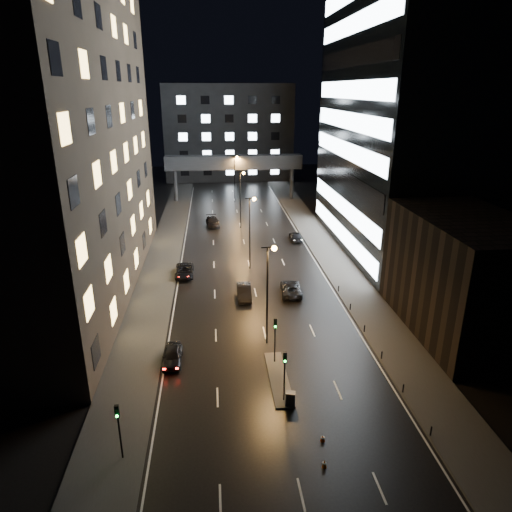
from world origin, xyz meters
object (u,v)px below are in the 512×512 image
(car_away_c, at_px, (184,271))
(car_toward_b, at_px, (296,236))
(utility_cabinet, at_px, (290,399))
(car_away_a, at_px, (172,356))
(car_away_b, at_px, (244,292))
(car_away_d, at_px, (213,222))
(car_toward_a, at_px, (291,288))

(car_away_c, height_order, car_toward_b, car_away_c)
(car_away_c, bearing_deg, utility_cabinet, -71.65)
(car_away_a, relative_size, car_away_b, 0.88)
(car_away_a, relative_size, car_away_d, 0.78)
(car_away_d, xyz_separation_m, utility_cabinet, (5.73, -51.53, -0.04))
(car_toward_b, bearing_deg, car_away_a, 65.79)
(car_away_a, relative_size, car_toward_a, 0.81)
(car_away_a, bearing_deg, car_away_b, 60.79)
(car_away_b, relative_size, utility_cabinet, 4.02)
(utility_cabinet, bearing_deg, car_away_b, 111.69)
(car_toward_a, xyz_separation_m, utility_cabinet, (-3.60, -20.91, 0.02))
(car_away_c, relative_size, car_toward_a, 0.99)
(car_away_a, height_order, car_away_d, car_away_d)
(car_away_a, xyz_separation_m, car_toward_b, (17.63, 34.56, -0.05))
(car_away_a, height_order, car_toward_a, car_toward_a)
(car_away_d, distance_m, car_toward_a, 32.01)
(car_away_c, xyz_separation_m, utility_cabinet, (9.67, -27.91, 0.03))
(car_away_b, distance_m, utility_cabinet, 20.42)
(car_away_b, xyz_separation_m, car_away_d, (-3.53, 31.23, -0.00))
(car_away_b, bearing_deg, car_toward_a, 7.23)
(car_away_b, distance_m, car_away_c, 10.67)
(car_away_a, xyz_separation_m, car_toward_a, (13.30, 13.76, 0.01))
(car_away_c, bearing_deg, car_toward_a, -28.59)
(car_toward_a, bearing_deg, car_away_b, 10.54)
(car_toward_a, relative_size, car_toward_b, 1.12)
(car_away_d, distance_m, utility_cabinet, 51.85)
(car_away_b, xyz_separation_m, utility_cabinet, (2.20, -20.30, -0.04))
(car_toward_b, bearing_deg, car_away_d, -32.90)
(car_toward_a, height_order, utility_cabinet, car_toward_a)
(car_toward_a, bearing_deg, car_away_a, 50.48)
(car_away_a, distance_m, car_away_b, 15.13)
(car_away_c, relative_size, utility_cabinet, 4.35)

